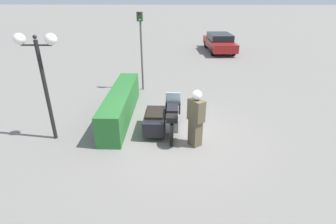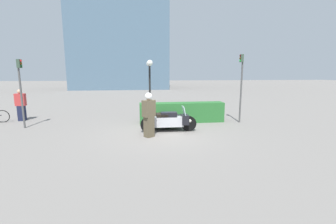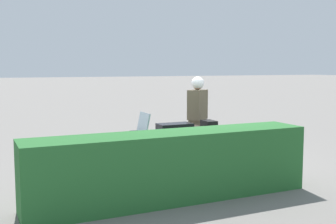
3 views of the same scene
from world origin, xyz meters
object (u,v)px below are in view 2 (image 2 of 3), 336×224
(hedge_bush_curbside, at_px, (182,112))
(twin_lamp_post, at_px, (150,73))
(officer_rider, at_px, (149,114))
(traffic_light_near, at_px, (241,79))
(traffic_light_far, at_px, (21,83))
(police_motorcycle, at_px, (168,120))
(pedestrian_bystander, at_px, (21,105))

(hedge_bush_curbside, xyz_separation_m, twin_lamp_post, (-1.64, 1.94, 2.14))
(hedge_bush_curbside, distance_m, twin_lamp_post, 3.32)
(officer_rider, relative_size, traffic_light_near, 0.51)
(hedge_bush_curbside, distance_m, traffic_light_far, 8.11)
(police_motorcycle, xyz_separation_m, traffic_light_far, (-6.95, 1.35, 1.71))
(traffic_light_near, height_order, pedestrian_bystander, traffic_light_near)
(traffic_light_near, bearing_deg, traffic_light_far, 8.03)
(officer_rider, distance_m, hedge_bush_curbside, 3.38)
(hedge_bush_curbside, height_order, traffic_light_far, traffic_light_far)
(police_motorcycle, distance_m, twin_lamp_post, 4.27)
(twin_lamp_post, distance_m, traffic_light_near, 5.35)
(twin_lamp_post, bearing_deg, officer_rider, -93.77)
(traffic_light_near, distance_m, traffic_light_far, 11.05)
(police_motorcycle, height_order, twin_lamp_post, twin_lamp_post)
(pedestrian_bystander, bearing_deg, traffic_light_far, -153.48)
(traffic_light_far, bearing_deg, traffic_light_near, -2.74)
(traffic_light_near, distance_m, pedestrian_bystander, 12.33)
(twin_lamp_post, xyz_separation_m, traffic_light_near, (4.75, -2.44, -0.30))
(officer_rider, bearing_deg, traffic_light_near, 76.34)
(officer_rider, distance_m, traffic_light_far, 6.56)
(police_motorcycle, bearing_deg, traffic_light_near, 16.95)
(police_motorcycle, bearing_deg, twin_lamp_post, 101.54)
(traffic_light_far, bearing_deg, officer_rider, -23.74)
(officer_rider, distance_m, twin_lamp_post, 4.97)
(traffic_light_near, relative_size, pedestrian_bystander, 2.05)
(hedge_bush_curbside, bearing_deg, police_motorcycle, -120.52)
(pedestrian_bystander, bearing_deg, police_motorcycle, -113.80)
(twin_lamp_post, bearing_deg, pedestrian_bystander, -177.25)
(police_motorcycle, xyz_separation_m, pedestrian_bystander, (-7.97, 3.25, 0.41))
(twin_lamp_post, relative_size, traffic_light_near, 0.94)
(police_motorcycle, bearing_deg, traffic_light_far, 170.16)
(officer_rider, height_order, traffic_light_far, traffic_light_far)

